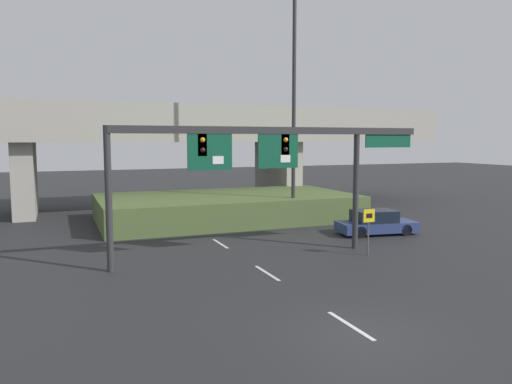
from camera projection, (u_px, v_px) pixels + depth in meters
name	position (u px, v px, depth m)	size (l,w,h in m)	color
ground_plane	(362.00, 333.00, 13.87)	(160.00, 160.00, 0.00)	#262628
lane_markings	(220.00, 244.00, 25.76)	(0.14, 26.94, 0.01)	silver
signal_gantry	(266.00, 153.00, 22.35)	(15.04, 0.44, 5.92)	#2D2D30
speed_limit_sign	(369.00, 225.00, 22.95)	(0.60, 0.11, 2.23)	#4C4C4C
highway_light_pole_near	(294.00, 89.00, 30.94)	(0.70, 0.36, 16.26)	#2D2D30
overpass_bridge	(162.00, 135.00, 38.54)	(46.14, 8.50, 7.91)	#A39E93
grass_embankment	(227.00, 207.00, 33.38)	(16.63, 8.92, 1.68)	#4C6033
parked_sedan_near_right	(376.00, 223.00, 28.31)	(4.67, 2.47, 1.38)	navy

